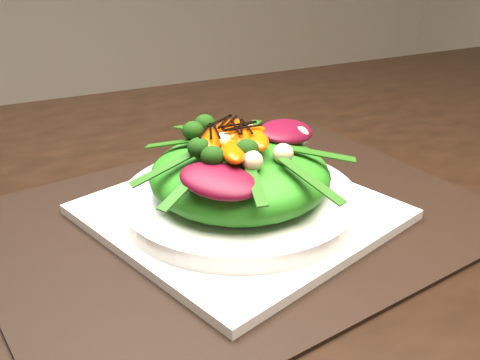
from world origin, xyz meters
name	(u,v)px	position (x,y,z in m)	size (l,w,h in m)	color
dining_table	(298,178)	(0.00, 0.00, 0.73)	(1.60, 0.90, 0.75)	black
placemat	(240,218)	(-0.14, -0.10, 0.75)	(0.54, 0.41, 0.00)	black
plate_base	(240,212)	(-0.14, -0.10, 0.76)	(0.29, 0.29, 0.01)	white
salad_bowl	(240,200)	(-0.14, -0.10, 0.78)	(0.26, 0.26, 0.02)	silver
lettuce_mound	(240,175)	(-0.14, -0.10, 0.81)	(0.20, 0.20, 0.07)	#2C7E17
radicchio_leaf	(287,132)	(-0.07, -0.08, 0.84)	(0.08, 0.05, 0.02)	#490717
orange_segment	(213,137)	(-0.16, -0.08, 0.85)	(0.06, 0.02, 0.02)	#E84303
broccoli_floret	(176,144)	(-0.20, -0.08, 0.85)	(0.03, 0.03, 0.03)	black
macadamia_nut	(290,156)	(-0.11, -0.16, 0.84)	(0.02, 0.02, 0.02)	tan
balsamic_drizzle	(213,129)	(-0.16, -0.08, 0.85)	(0.04, 0.00, 0.00)	black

